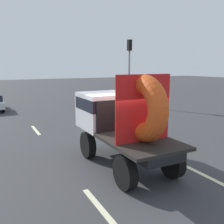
# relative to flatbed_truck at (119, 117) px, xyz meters

# --- Properties ---
(ground_plane) EXTENTS (120.00, 120.00, 0.00)m
(ground_plane) POSITION_rel_flatbed_truck_xyz_m (0.06, -0.52, -1.66)
(ground_plane) COLOR #38383A
(flatbed_truck) EXTENTS (2.02, 4.57, 3.22)m
(flatbed_truck) POSITION_rel_flatbed_truck_xyz_m (0.00, 0.00, 0.00)
(flatbed_truck) COLOR black
(flatbed_truck) RESTS_ON ground_plane
(traffic_light) EXTENTS (0.42, 0.36, 5.61)m
(traffic_light) POSITION_rel_flatbed_truck_xyz_m (7.01, 11.01, 2.01)
(traffic_light) COLOR gray
(traffic_light) RESTS_ON ground_plane
(lane_dash_left_near) EXTENTS (0.16, 2.52, 0.01)m
(lane_dash_left_near) POSITION_rel_flatbed_truck_xyz_m (-1.88, -2.71, -1.66)
(lane_dash_left_near) COLOR beige
(lane_dash_left_near) RESTS_ON ground_plane
(lane_dash_left_far) EXTENTS (0.16, 2.14, 0.01)m
(lane_dash_left_far) POSITION_rel_flatbed_truck_xyz_m (-1.88, 6.02, -1.66)
(lane_dash_left_far) COLOR beige
(lane_dash_left_far) RESTS_ON ground_plane
(lane_dash_right_near) EXTENTS (0.16, 2.87, 0.01)m
(lane_dash_right_near) POSITION_rel_flatbed_truck_xyz_m (1.88, -2.64, -1.66)
(lane_dash_right_near) COLOR beige
(lane_dash_right_near) RESTS_ON ground_plane
(lane_dash_right_far) EXTENTS (0.16, 2.43, 0.01)m
(lane_dash_right_far) POSITION_rel_flatbed_truck_xyz_m (1.88, 5.89, -1.66)
(lane_dash_right_far) COLOR beige
(lane_dash_right_far) RESTS_ON ground_plane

